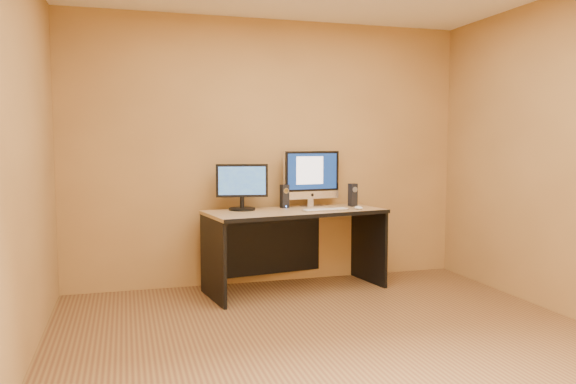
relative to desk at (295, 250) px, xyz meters
name	(u,v)px	position (x,y,z in m)	size (l,w,h in m)	color
floor	(345,351)	(-0.14, -1.60, -0.38)	(4.00, 4.00, 0.00)	brown
walls	(347,157)	(-0.14, -1.60, 0.92)	(4.00, 4.00, 2.60)	#AD8146
desk	(295,250)	(0.00, 0.00, 0.00)	(1.65, 0.72, 0.76)	#A58A52
imac	(313,178)	(0.25, 0.22, 0.67)	(0.59, 0.22, 0.57)	silver
second_monitor	(242,187)	(-0.48, 0.14, 0.60)	(0.50, 0.25, 0.43)	black
speaker_left	(285,196)	(-0.05, 0.20, 0.50)	(0.07, 0.07, 0.23)	black
speaker_right	(353,195)	(0.65, 0.15, 0.50)	(0.07, 0.07, 0.23)	black
keyboard	(325,210)	(0.26, -0.13, 0.39)	(0.44, 0.12, 0.02)	silver
mouse	(359,208)	(0.59, -0.13, 0.40)	(0.06, 0.11, 0.04)	silver
cable_a	(314,205)	(0.30, 0.33, 0.39)	(0.01, 0.01, 0.23)	black
cable_b	(309,205)	(0.25, 0.36, 0.39)	(0.01, 0.01, 0.19)	black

